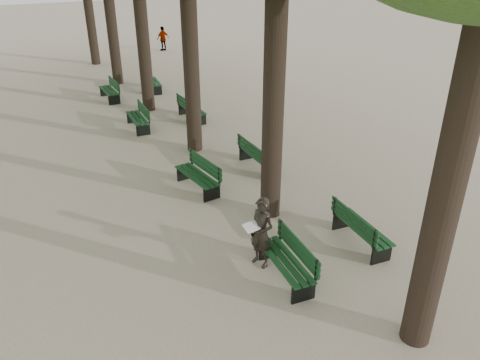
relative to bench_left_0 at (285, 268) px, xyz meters
name	(u,v)px	position (x,y,z in m)	size (l,w,h in m)	color
ground	(284,298)	(-0.37, -0.54, -0.27)	(120.00, 120.00, 0.00)	#BDA98F
bench_left_0	(285,268)	(0.00, 0.00, 0.00)	(0.76, 1.85, 0.92)	black
bench_left_1	(198,181)	(0.00, 4.63, 0.00)	(0.76, 1.85, 0.92)	black
bench_left_2	(138,122)	(0.00, 10.35, 0.00)	(0.68, 1.83, 0.92)	black
bench_left_3	(110,94)	(0.00, 14.68, 0.00)	(0.57, 1.80, 0.92)	black
bench_right_0	(361,234)	(2.27, 0.22, 0.00)	(0.75, 1.85, 0.92)	black
bench_right_1	(258,160)	(2.27, 5.06, 0.00)	(0.65, 1.82, 0.92)	black
bench_right_2	(192,113)	(2.27, 10.38, 0.00)	(0.59, 1.81, 0.92)	black
bench_right_3	(153,85)	(2.27, 15.20, 0.00)	(0.81, 1.86, 0.92)	black
man_with_map	(261,233)	(-0.21, 0.67, 0.55)	(0.70, 0.73, 1.65)	black
pedestrian_c	(163,39)	(6.11, 24.34, 0.52)	(0.93, 0.32, 1.58)	#262628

